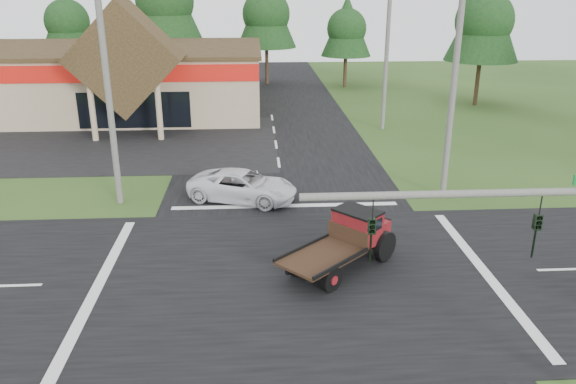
{
  "coord_description": "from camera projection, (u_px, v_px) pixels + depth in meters",
  "views": [
    {
      "loc": [
        -1.35,
        -17.91,
        9.99
      ],
      "look_at": [
        -0.1,
        3.05,
        2.2
      ],
      "focal_mm": 35.0,
      "sensor_mm": 36.0,
      "label": 1
    }
  ],
  "objects": [
    {
      "name": "ground",
      "position": [
        296.0,
        278.0,
        20.32
      ],
      "size": [
        120.0,
        120.0,
        0.0
      ],
      "primitive_type": "plane",
      "color": "#274619",
      "rests_on": "ground"
    },
    {
      "name": "road_ns",
      "position": [
        296.0,
        278.0,
        20.31
      ],
      "size": [
        12.0,
        120.0,
        0.02
      ],
      "primitive_type": "cube",
      "color": "black",
      "rests_on": "ground"
    },
    {
      "name": "road_ew",
      "position": [
        296.0,
        278.0,
        20.31
      ],
      "size": [
        120.0,
        12.0,
        0.02
      ],
      "primitive_type": "cube",
      "color": "black",
      "rests_on": "ground"
    },
    {
      "name": "parking_apron",
      "position": [
        65.0,
        144.0,
        37.31
      ],
      "size": [
        28.0,
        14.0,
        0.02
      ],
      "primitive_type": "cube",
      "color": "black",
      "rests_on": "ground"
    },
    {
      "name": "cvs_building",
      "position": [
        80.0,
        78.0,
        46.14
      ],
      "size": [
        30.4,
        18.2,
        9.19
      ],
      "color": "tan",
      "rests_on": "ground"
    },
    {
      "name": "utility_pole_nw",
      "position": [
        108.0,
        92.0,
        25.48
      ],
      "size": [
        2.0,
        0.3,
        10.5
      ],
      "color": "#595651",
      "rests_on": "ground"
    },
    {
      "name": "utility_pole_ne",
      "position": [
        454.0,
        78.0,
        26.2
      ],
      "size": [
        2.0,
        0.3,
        11.5
      ],
      "color": "#595651",
      "rests_on": "ground"
    },
    {
      "name": "utility_pole_n",
      "position": [
        387.0,
        49.0,
        39.36
      ],
      "size": [
        2.0,
        0.3,
        11.2
      ],
      "color": "#595651",
      "rests_on": "ground"
    },
    {
      "name": "tree_row_b",
      "position": [
        67.0,
        19.0,
        56.17
      ],
      "size": [
        5.6,
        5.6,
        10.1
      ],
      "color": "#332316",
      "rests_on": "ground"
    },
    {
      "name": "tree_row_d",
      "position": [
        266.0,
        12.0,
        57.06
      ],
      "size": [
        6.16,
        6.16,
        11.11
      ],
      "color": "#332316",
      "rests_on": "ground"
    },
    {
      "name": "tree_row_e",
      "position": [
        347.0,
        26.0,
        56.1
      ],
      "size": [
        5.04,
        5.04,
        9.09
      ],
      "color": "#332316",
      "rests_on": "ground"
    },
    {
      "name": "tree_side_ne",
      "position": [
        485.0,
        18.0,
        46.83
      ],
      "size": [
        6.16,
        6.16,
        11.11
      ],
      "color": "#332316",
      "rests_on": "ground"
    },
    {
      "name": "antique_flatbed_truck",
      "position": [
        340.0,
        243.0,
        20.61
      ],
      "size": [
        4.99,
        4.84,
        2.11
      ],
      "primitive_type": null,
      "rotation": [
        0.0,
        0.0,
        -0.82
      ],
      "color": "maroon",
      "rests_on": "ground"
    },
    {
      "name": "white_pickup",
      "position": [
        243.0,
        186.0,
        27.43
      ],
      "size": [
        5.8,
        4.08,
        1.47
      ],
      "primitive_type": "imported",
      "rotation": [
        0.0,
        0.0,
        1.23
      ],
      "color": "silver",
      "rests_on": "ground"
    }
  ]
}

